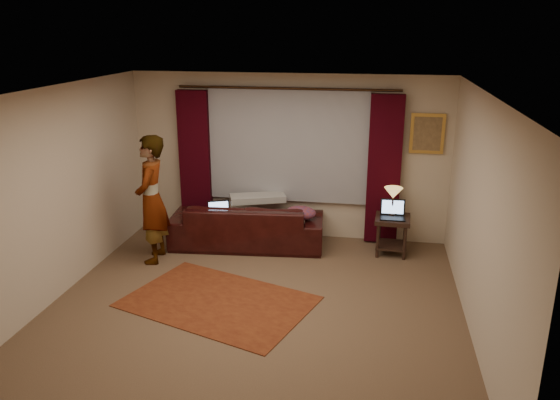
% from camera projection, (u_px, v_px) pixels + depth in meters
% --- Properties ---
extents(floor, '(5.00, 5.00, 0.01)m').
position_uv_depth(floor, '(255.00, 307.00, 6.67)').
color(floor, brown).
rests_on(floor, ground).
extents(ceiling, '(5.00, 5.00, 0.02)m').
position_uv_depth(ceiling, '(251.00, 92.00, 5.88)').
color(ceiling, silver).
rests_on(ceiling, ground).
extents(wall_back, '(5.00, 0.02, 2.60)m').
position_uv_depth(wall_back, '(288.00, 157.00, 8.62)').
color(wall_back, beige).
rests_on(wall_back, ground).
extents(wall_front, '(5.00, 0.02, 2.60)m').
position_uv_depth(wall_front, '(177.00, 313.00, 3.93)').
color(wall_front, beige).
rests_on(wall_front, ground).
extents(wall_left, '(0.02, 5.00, 2.60)m').
position_uv_depth(wall_left, '(55.00, 195.00, 6.69)').
color(wall_left, beige).
rests_on(wall_left, ground).
extents(wall_right, '(0.02, 5.00, 2.60)m').
position_uv_depth(wall_right, '(480.00, 219.00, 5.86)').
color(wall_right, beige).
rests_on(wall_right, ground).
extents(sheer_curtain, '(2.50, 0.05, 1.80)m').
position_uv_depth(sheer_curtain, '(288.00, 145.00, 8.50)').
color(sheer_curtain, '#92929A').
rests_on(sheer_curtain, wall_back).
extents(drape_left, '(0.50, 0.14, 2.30)m').
position_uv_depth(drape_left, '(195.00, 162.00, 8.80)').
color(drape_left, black).
rests_on(drape_left, floor).
extents(drape_right, '(0.50, 0.14, 2.30)m').
position_uv_depth(drape_right, '(384.00, 170.00, 8.30)').
color(drape_right, black).
rests_on(drape_right, floor).
extents(curtain_rod, '(0.04, 0.04, 3.40)m').
position_uv_depth(curtain_rod, '(287.00, 88.00, 8.19)').
color(curtain_rod, black).
rests_on(curtain_rod, wall_back).
extents(picture_frame, '(0.50, 0.04, 0.60)m').
position_uv_depth(picture_frame, '(427.00, 134.00, 8.10)').
color(picture_frame, gold).
rests_on(picture_frame, wall_back).
extents(sofa, '(2.42, 1.21, 0.94)m').
position_uv_depth(sofa, '(247.00, 216.00, 8.42)').
color(sofa, black).
rests_on(sofa, floor).
extents(throw_blanket, '(0.92, 0.61, 0.10)m').
position_uv_depth(throw_blanket, '(257.00, 182.00, 8.50)').
color(throw_blanket, '#A09E99').
rests_on(throw_blanket, sofa).
extents(clothing_pile, '(0.50, 0.39, 0.20)m').
position_uv_depth(clothing_pile, '(300.00, 214.00, 8.24)').
color(clothing_pile, brown).
rests_on(clothing_pile, sofa).
extents(laptop_sofa, '(0.46, 0.47, 0.25)m').
position_uv_depth(laptop_sofa, '(220.00, 211.00, 8.27)').
color(laptop_sofa, black).
rests_on(laptop_sofa, sofa).
extents(area_rug, '(2.58, 2.12, 0.01)m').
position_uv_depth(area_rug, '(218.00, 302.00, 6.78)').
color(area_rug, maroon).
rests_on(area_rug, floor).
extents(end_table, '(0.53, 0.53, 0.58)m').
position_uv_depth(end_table, '(392.00, 235.00, 8.15)').
color(end_table, black).
rests_on(end_table, floor).
extents(tiffany_lamp, '(0.31, 0.31, 0.43)m').
position_uv_depth(tiffany_lamp, '(393.00, 202.00, 8.06)').
color(tiffany_lamp, '#979645').
rests_on(tiffany_lamp, end_table).
extents(laptop_table, '(0.36, 0.39, 0.26)m').
position_uv_depth(laptop_table, '(393.00, 210.00, 7.96)').
color(laptop_table, black).
rests_on(laptop_table, end_table).
extents(person, '(0.61, 0.61, 1.85)m').
position_uv_depth(person, '(152.00, 200.00, 7.74)').
color(person, '#A09E99').
rests_on(person, floor).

